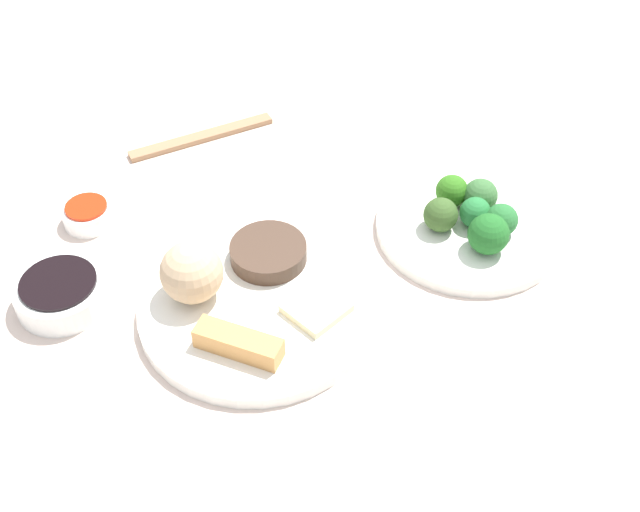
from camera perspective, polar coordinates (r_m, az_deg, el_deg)
name	(u,v)px	position (r m, az deg, el deg)	size (l,w,h in m)	color
tabletop	(239,285)	(0.98, -5.81, -2.08)	(2.20, 2.20, 0.02)	beige
main_plate	(256,307)	(0.93, -4.61, -3.65)	(0.28, 0.28, 0.02)	white
rice_scoop	(192,272)	(0.92, -9.12, -1.16)	(0.07, 0.07, 0.07)	tan
spring_roll	(238,343)	(0.87, -5.82, -6.19)	(0.10, 0.03, 0.03)	#D5934E
crab_rangoon_wonton	(316,308)	(0.91, -0.27, -3.73)	(0.06, 0.06, 0.01)	beige
stir_fry_heap	(269,253)	(0.97, -3.66, 0.21)	(0.09, 0.09, 0.02)	#483326
broccoli_plate	(469,227)	(1.04, 10.53, 2.05)	(0.24, 0.24, 0.01)	white
broccoli_floret_0	(441,215)	(1.01, 8.59, 2.92)	(0.04, 0.04, 0.04)	#385825
broccoli_floret_1	(480,195)	(1.05, 11.35, 4.25)	(0.04, 0.04, 0.04)	#3A6B36
broccoli_floret_2	(488,234)	(0.99, 11.90, 1.54)	(0.05, 0.05, 0.05)	#1F6424
broccoli_floret_3	(475,213)	(1.03, 10.98, 3.05)	(0.04, 0.04, 0.04)	#257436
broccoli_floret_4	(452,191)	(1.05, 9.37, 4.60)	(0.04, 0.04, 0.04)	#32711B
broccoli_floret_5	(501,220)	(1.02, 12.78, 2.52)	(0.04, 0.04, 0.04)	#296D32
soy_sauce_bowl	(61,294)	(0.98, -17.93, -2.56)	(0.11, 0.11, 0.03)	white
soy_sauce_bowl_liquid	(58,283)	(0.97, -18.17, -1.81)	(0.09, 0.09, 0.00)	black
sauce_ramekin_sweet_and_sour	(88,215)	(1.08, -16.17, 2.81)	(0.07, 0.07, 0.02)	white
sauce_ramekin_sweet_and_sour_liquid	(86,207)	(1.07, -16.32, 3.38)	(0.05, 0.05, 0.00)	red
chopsticks_pair	(202,137)	(1.19, -8.41, 8.38)	(0.22, 0.02, 0.01)	#9F7551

